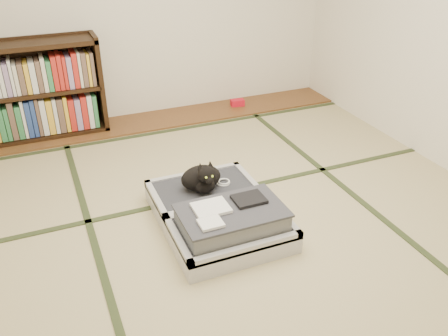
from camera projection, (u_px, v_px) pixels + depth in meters
name	position (u px, v px, depth m)	size (l,w,h in m)	color
floor	(236.00, 221.00, 3.46)	(4.50, 4.50, 0.00)	tan
wood_strip	(160.00, 120.00, 5.07)	(4.00, 0.50, 0.02)	brown
red_item	(237.00, 103.00, 5.38)	(0.15, 0.09, 0.07)	red
room_shell	(239.00, 14.00, 2.75)	(4.50, 4.50, 4.50)	white
tatami_borders	(212.00, 188.00, 3.85)	(4.00, 4.50, 0.01)	#2D381E
bookcase	(21.00, 95.00, 4.47)	(1.51, 0.34, 0.97)	black
suitcase	(220.00, 215.00, 3.33)	(0.79, 1.05, 0.31)	#B9B9BE
cat	(202.00, 178.00, 3.49)	(0.35, 0.35, 0.28)	black
cable_coil	(223.00, 182.00, 3.62)	(0.11, 0.11, 0.03)	white
hanger	(215.00, 209.00, 3.57)	(0.46, 0.27, 0.01)	black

